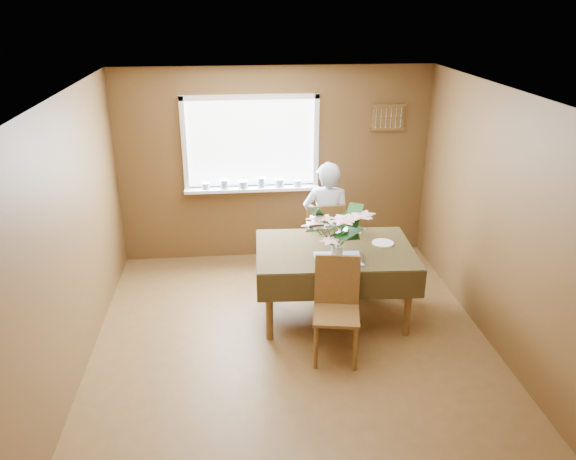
{
  "coord_description": "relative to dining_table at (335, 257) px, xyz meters",
  "views": [
    {
      "loc": [
        -0.54,
        -4.73,
        3.25
      ],
      "look_at": [
        0.0,
        0.55,
        1.05
      ],
      "focal_mm": 35.0,
      "sensor_mm": 36.0,
      "label": 1
    }
  ],
  "objects": [
    {
      "name": "dining_table",
      "position": [
        0.0,
        0.0,
        0.0
      ],
      "size": [
        1.71,
        1.21,
        0.81
      ],
      "rotation": [
        0.0,
        0.0,
        -0.05
      ],
      "color": "brown",
      "rests_on": "floor"
    },
    {
      "name": "wall_back",
      "position": [
        -0.5,
        1.67,
        0.54
      ],
      "size": [
        4.0,
        0.0,
        4.0
      ],
      "primitive_type": "plane",
      "rotation": [
        1.57,
        0.0,
        0.0
      ],
      "color": "brown",
      "rests_on": "floor"
    },
    {
      "name": "seated_woman",
      "position": [
        0.04,
        0.76,
        0.06
      ],
      "size": [
        0.61,
        0.45,
        1.53
      ],
      "primitive_type": "imported",
      "rotation": [
        0.0,
        0.0,
        2.98
      ],
      "color": "white",
      "rests_on": "floor"
    },
    {
      "name": "wall_right",
      "position": [
        1.5,
        -0.58,
        0.54
      ],
      "size": [
        0.0,
        4.5,
        4.5
      ],
      "primitive_type": "plane",
      "rotation": [
        1.57,
        0.0,
        -1.57
      ],
      "color": "brown",
      "rests_on": "floor"
    },
    {
      "name": "window_assembly",
      "position": [
        -0.8,
        1.61,
        0.64
      ],
      "size": [
        1.72,
        0.2,
        1.22
      ],
      "color": "white",
      "rests_on": "wall_back"
    },
    {
      "name": "chair_near",
      "position": [
        -0.11,
        -0.71,
        -0.16
      ],
      "size": [
        0.5,
        0.5,
        1.01
      ],
      "rotation": [
        0.0,
        0.0,
        -0.18
      ],
      "color": "brown",
      "rests_on": "floor"
    },
    {
      "name": "wall_front",
      "position": [
        -0.5,
        -2.83,
        0.54
      ],
      "size": [
        4.0,
        0.0,
        4.0
      ],
      "primitive_type": "plane",
      "rotation": [
        -1.57,
        0.0,
        0.0
      ],
      "color": "brown",
      "rests_on": "floor"
    },
    {
      "name": "spoon_rack",
      "position": [
        0.95,
        1.63,
        1.14
      ],
      "size": [
        0.44,
        0.05,
        0.33
      ],
      "color": "brown",
      "rests_on": "wall_back"
    },
    {
      "name": "table_knife",
      "position": [
        0.22,
        -0.27,
        0.11
      ],
      "size": [
        0.05,
        0.24,
        0.0
      ],
      "primitive_type": "cube",
      "rotation": [
        0.0,
        0.0,
        -0.12
      ],
      "color": "silver",
      "rests_on": "dining_table"
    },
    {
      "name": "flower_bouquet",
      "position": [
        -0.03,
        -0.27,
        0.45
      ],
      "size": [
        0.63,
        0.63,
        0.54
      ],
      "rotation": [
        0.0,
        0.0,
        0.39
      ],
      "color": "white",
      "rests_on": "dining_table"
    },
    {
      "name": "ceiling",
      "position": [
        -0.5,
        -0.58,
        1.79
      ],
      "size": [
        4.5,
        4.5,
        0.0
      ],
      "primitive_type": "plane",
      "rotation": [
        3.14,
        0.0,
        0.0
      ],
      "color": "white",
      "rests_on": "wall_back"
    },
    {
      "name": "chair_far",
      "position": [
        0.01,
        0.77,
        -0.14
      ],
      "size": [
        0.46,
        0.46,
        1.04
      ],
      "rotation": [
        0.0,
        0.0,
        3.16
      ],
      "color": "brown",
      "rests_on": "floor"
    },
    {
      "name": "floor",
      "position": [
        -0.5,
        -0.58,
        -0.71
      ],
      "size": [
        4.5,
        4.5,
        0.0
      ],
      "primitive_type": "plane",
      "color": "brown",
      "rests_on": "ground"
    },
    {
      "name": "wall_left",
      "position": [
        -2.5,
        -0.58,
        0.54
      ],
      "size": [
        0.0,
        4.5,
        4.5
      ],
      "primitive_type": "plane",
      "rotation": [
        1.57,
        0.0,
        1.57
      ],
      "color": "brown",
      "rests_on": "floor"
    },
    {
      "name": "side_plate",
      "position": [
        0.53,
        0.07,
        0.11
      ],
      "size": [
        0.25,
        0.25,
        0.01
      ],
      "primitive_type": "cylinder",
      "rotation": [
        0.0,
        0.0,
        0.1
      ],
      "color": "white",
      "rests_on": "dining_table"
    }
  ]
}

